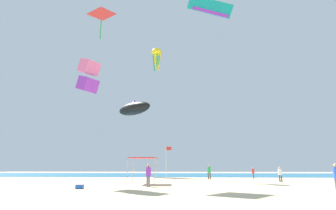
{
  "coord_description": "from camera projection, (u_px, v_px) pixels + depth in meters",
  "views": [
    {
      "loc": [
        -1.32,
        -20.83,
        1.72
      ],
      "look_at": [
        -2.93,
        9.57,
        9.29
      ],
      "focal_mm": 26.26,
      "sensor_mm": 36.0,
      "label": 1
    }
  ],
  "objects": [
    {
      "name": "kite_box_pink",
      "position": [
        88.0,
        76.0,
        26.56
      ],
      "size": [
        2.56,
        2.44,
        3.88
      ],
      "rotation": [
        0.0,
        0.0,
        1.01
      ],
      "color": "pink"
    },
    {
      "name": "banner_flag",
      "position": [
        167.0,
        161.0,
        26.21
      ],
      "size": [
        0.61,
        0.06,
        3.74
      ],
      "color": "silver",
      "rests_on": "ground"
    },
    {
      "name": "kite_diamond_red",
      "position": [
        102.0,
        15.0,
        36.03
      ],
      "size": [
        4.1,
        4.09,
        4.38
      ],
      "rotation": [
        0.0,
        0.0,
        5.75
      ],
      "color": "red"
    },
    {
      "name": "ground",
      "position": [
        198.0,
        189.0,
        19.69
      ],
      "size": [
        110.0,
        110.0,
        0.1
      ],
      "primitive_type": "cube",
      "color": "beige"
    },
    {
      "name": "kite_parafoil_teal",
      "position": [
        210.0,
        7.0,
        31.71
      ],
      "size": [
        5.94,
        1.14,
        3.62
      ],
      "rotation": [
        0.0,
        0.0,
        6.24
      ],
      "color": "teal"
    },
    {
      "name": "person_leftmost",
      "position": [
        253.0,
        172.0,
        34.66
      ],
      "size": [
        0.37,
        0.41,
        1.57
      ],
      "rotation": [
        0.0,
        0.0,
        4.52
      ],
      "color": "brown",
      "rests_on": "ground"
    },
    {
      "name": "kite_octopus_yellow",
      "position": [
        157.0,
        53.0,
        41.06
      ],
      "size": [
        2.34,
        2.34,
        3.91
      ],
      "rotation": [
        0.0,
        0.0,
        3.96
      ],
      "color": "yellow"
    },
    {
      "name": "person_near_tent",
      "position": [
        148.0,
        173.0,
        21.01
      ],
      "size": [
        0.45,
        0.45,
        1.9
      ],
      "rotation": [
        0.0,
        0.0,
        5.31
      ],
      "color": "slate",
      "rests_on": "ground"
    },
    {
      "name": "person_rightmost",
      "position": [
        280.0,
        173.0,
        27.28
      ],
      "size": [
        0.41,
        0.39,
        1.63
      ],
      "rotation": [
        0.0,
        0.0,
        3.6
      ],
      "color": "brown",
      "rests_on": "ground"
    },
    {
      "name": "person_far_shore",
      "position": [
        209.0,
        171.0,
        32.78
      ],
      "size": [
        0.44,
        0.44,
        1.85
      ],
      "rotation": [
        0.0,
        0.0,
        5.45
      ],
      "color": "brown",
      "rests_on": "ground"
    },
    {
      "name": "kite_inflatable_black",
      "position": [
        134.0,
        108.0,
        46.11
      ],
      "size": [
        8.03,
        6.99,
        3.05
      ],
      "rotation": [
        0.0,
        0.0,
        5.63
      ],
      "color": "black"
    },
    {
      "name": "canopy_tent",
      "position": [
        143.0,
        159.0,
        24.94
      ],
      "size": [
        2.65,
        2.9,
        2.55
      ],
      "color": "#B2B2B7",
      "rests_on": "ground"
    },
    {
      "name": "cooler_box",
      "position": [
        80.0,
        186.0,
        19.02
      ],
      "size": [
        0.57,
        0.37,
        0.35
      ],
      "color": "blue",
      "rests_on": "ground"
    },
    {
      "name": "ocean_strip",
      "position": [
        188.0,
        175.0,
        49.13
      ],
      "size": [
        110.0,
        22.8,
        0.03
      ],
      "primitive_type": "cube",
      "color": "#1E6B93",
      "rests_on": "ground"
    }
  ]
}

